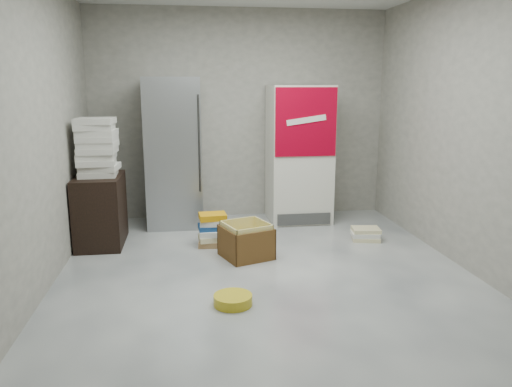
{
  "coord_description": "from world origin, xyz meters",
  "views": [
    {
      "loc": [
        -0.73,
        -4.33,
        1.81
      ],
      "look_at": [
        -0.03,
        0.7,
        0.7
      ],
      "focal_mm": 35.0,
      "sensor_mm": 36.0,
      "label": 1
    }
  ],
  "objects_px": {
    "wood_shelf": "(101,210)",
    "cardboard_box": "(246,243)",
    "coke_cooler": "(299,154)",
    "steel_fridge": "(174,153)",
    "phonebook_stack_main": "(213,230)"
  },
  "relations": [
    {
      "from": "steel_fridge",
      "to": "wood_shelf",
      "type": "bearing_deg",
      "value": -138.69
    },
    {
      "from": "phonebook_stack_main",
      "to": "steel_fridge",
      "type": "bearing_deg",
      "value": 112.41
    },
    {
      "from": "coke_cooler",
      "to": "wood_shelf",
      "type": "bearing_deg",
      "value": -163.72
    },
    {
      "from": "coke_cooler",
      "to": "wood_shelf",
      "type": "distance_m",
      "value": 2.63
    },
    {
      "from": "coke_cooler",
      "to": "wood_shelf",
      "type": "relative_size",
      "value": 2.25
    },
    {
      "from": "steel_fridge",
      "to": "cardboard_box",
      "type": "relative_size",
      "value": 3.16
    },
    {
      "from": "coke_cooler",
      "to": "phonebook_stack_main",
      "type": "distance_m",
      "value": 1.71
    },
    {
      "from": "steel_fridge",
      "to": "cardboard_box",
      "type": "xyz_separation_m",
      "value": [
        0.77,
        -1.42,
        -0.79
      ]
    },
    {
      "from": "wood_shelf",
      "to": "cardboard_box",
      "type": "distance_m",
      "value": 1.76
    },
    {
      "from": "wood_shelf",
      "to": "cardboard_box",
      "type": "height_order",
      "value": "wood_shelf"
    },
    {
      "from": "phonebook_stack_main",
      "to": "cardboard_box",
      "type": "relative_size",
      "value": 0.62
    },
    {
      "from": "coke_cooler",
      "to": "steel_fridge",
      "type": "bearing_deg",
      "value": 179.82
    },
    {
      "from": "coke_cooler",
      "to": "cardboard_box",
      "type": "distance_m",
      "value": 1.83
    },
    {
      "from": "wood_shelf",
      "to": "phonebook_stack_main",
      "type": "height_order",
      "value": "wood_shelf"
    },
    {
      "from": "steel_fridge",
      "to": "phonebook_stack_main",
      "type": "bearing_deg",
      "value": -65.96
    }
  ]
}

